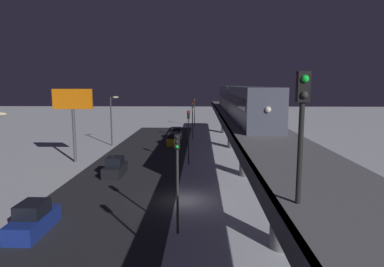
{
  "coord_description": "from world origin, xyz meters",
  "views": [
    {
      "loc": [
        -1.56,
        26.54,
        9.41
      ],
      "look_at": [
        -0.36,
        -18.8,
        2.83
      ],
      "focal_mm": 31.64,
      "sensor_mm": 36.0,
      "label": 1
    }
  ],
  "objects_px": {
    "rail_signal": "(302,115)",
    "sedan_black": "(115,168)",
    "sedan_yellow": "(173,140)",
    "traffic_light_distant": "(195,108)",
    "traffic_light_near": "(177,169)",
    "commercial_billboard": "(73,106)",
    "sedan_white": "(176,134)",
    "traffic_light_mid": "(188,130)",
    "sedan_blue": "(33,220)",
    "subway_train": "(239,100)",
    "traffic_light_far": "(192,115)"
  },
  "relations": [
    {
      "from": "sedan_white",
      "to": "sedan_yellow",
      "type": "bearing_deg",
      "value": -90.0
    },
    {
      "from": "subway_train",
      "to": "traffic_light_distant",
      "type": "relative_size",
      "value": 5.76
    },
    {
      "from": "subway_train",
      "to": "sedan_white",
      "type": "xyz_separation_m",
      "value": [
        9.06,
        -16.45,
        -6.77
      ]
    },
    {
      "from": "subway_train",
      "to": "rail_signal",
      "type": "bearing_deg",
      "value": 86.93
    },
    {
      "from": "sedan_blue",
      "to": "commercial_billboard",
      "type": "bearing_deg",
      "value": -76.86
    },
    {
      "from": "traffic_light_near",
      "to": "commercial_billboard",
      "type": "height_order",
      "value": "commercial_billboard"
    },
    {
      "from": "traffic_light_near",
      "to": "commercial_billboard",
      "type": "xyz_separation_m",
      "value": [
        13.9,
        -19.71,
        2.63
      ]
    },
    {
      "from": "sedan_black",
      "to": "sedan_yellow",
      "type": "xyz_separation_m",
      "value": [
        -4.6,
        -18.23,
        0.0
      ]
    },
    {
      "from": "rail_signal",
      "to": "sedan_yellow",
      "type": "xyz_separation_m",
      "value": [
        7.34,
        -42.34,
        -7.72
      ]
    },
    {
      "from": "sedan_white",
      "to": "sedan_yellow",
      "type": "distance_m",
      "value": 6.3
    },
    {
      "from": "traffic_light_distant",
      "to": "commercial_billboard",
      "type": "height_order",
      "value": "commercial_billboard"
    },
    {
      "from": "sedan_black",
      "to": "traffic_light_near",
      "type": "relative_size",
      "value": 0.64
    },
    {
      "from": "subway_train",
      "to": "sedan_white",
      "type": "distance_m",
      "value": 19.97
    },
    {
      "from": "sedan_black",
      "to": "traffic_light_mid",
      "type": "relative_size",
      "value": 0.64
    },
    {
      "from": "subway_train",
      "to": "sedan_yellow",
      "type": "relative_size",
      "value": 9.02
    },
    {
      "from": "sedan_black",
      "to": "traffic_light_mid",
      "type": "distance_m",
      "value": 9.63
    },
    {
      "from": "rail_signal",
      "to": "traffic_light_mid",
      "type": "distance_m",
      "value": 29.75
    },
    {
      "from": "rail_signal",
      "to": "commercial_billboard",
      "type": "xyz_separation_m",
      "value": [
        18.34,
        -30.06,
        -1.69
      ]
    },
    {
      "from": "sedan_white",
      "to": "sedan_blue",
      "type": "xyz_separation_m",
      "value": [
        6.4,
        38.29,
        0.0
      ]
    },
    {
      "from": "traffic_light_near",
      "to": "subway_train",
      "type": "bearing_deg",
      "value": -105.77
    },
    {
      "from": "subway_train",
      "to": "sedan_blue",
      "type": "bearing_deg",
      "value": 54.7
    },
    {
      "from": "sedan_white",
      "to": "traffic_light_far",
      "type": "relative_size",
      "value": 0.64
    },
    {
      "from": "traffic_light_mid",
      "to": "commercial_billboard",
      "type": "relative_size",
      "value": 0.72
    },
    {
      "from": "sedan_white",
      "to": "traffic_light_near",
      "type": "bearing_deg",
      "value": -85.67
    },
    {
      "from": "sedan_yellow",
      "to": "traffic_light_far",
      "type": "xyz_separation_m",
      "value": [
        -2.9,
        -5.5,
        3.4
      ]
    },
    {
      "from": "rail_signal",
      "to": "traffic_light_near",
      "type": "distance_m",
      "value": 12.06
    },
    {
      "from": "sedan_black",
      "to": "traffic_light_near",
      "type": "height_order",
      "value": "traffic_light_near"
    },
    {
      "from": "sedan_yellow",
      "to": "commercial_billboard",
      "type": "relative_size",
      "value": 0.46
    },
    {
      "from": "sedan_yellow",
      "to": "traffic_light_distant",
      "type": "distance_m",
      "value": 24.65
    },
    {
      "from": "sedan_black",
      "to": "sedan_white",
      "type": "xyz_separation_m",
      "value": [
        -4.6,
        -24.52,
        -0.0
      ]
    },
    {
      "from": "subway_train",
      "to": "traffic_light_far",
      "type": "height_order",
      "value": "subway_train"
    },
    {
      "from": "rail_signal",
      "to": "traffic_light_near",
      "type": "bearing_deg",
      "value": -66.8
    },
    {
      "from": "sedan_blue",
      "to": "commercial_billboard",
      "type": "xyz_separation_m",
      "value": [
        4.6,
        -19.72,
        6.03
      ]
    },
    {
      "from": "sedan_white",
      "to": "sedan_yellow",
      "type": "height_order",
      "value": "same"
    },
    {
      "from": "traffic_light_near",
      "to": "traffic_light_far",
      "type": "distance_m",
      "value": 37.49
    },
    {
      "from": "rail_signal",
      "to": "sedan_white",
      "type": "height_order",
      "value": "rail_signal"
    },
    {
      "from": "rail_signal",
      "to": "sedan_blue",
      "type": "distance_m",
      "value": 18.85
    },
    {
      "from": "subway_train",
      "to": "sedan_white",
      "type": "bearing_deg",
      "value": -61.15
    },
    {
      "from": "sedan_white",
      "to": "traffic_light_far",
      "type": "bearing_deg",
      "value": -15.34
    },
    {
      "from": "sedan_blue",
      "to": "traffic_light_distant",
      "type": "height_order",
      "value": "traffic_light_distant"
    },
    {
      "from": "sedan_white",
      "to": "traffic_light_mid",
      "type": "xyz_separation_m",
      "value": [
        -2.9,
        19.54,
        3.4
      ]
    },
    {
      "from": "rail_signal",
      "to": "sedan_blue",
      "type": "bearing_deg",
      "value": -36.99
    },
    {
      "from": "sedan_white",
      "to": "traffic_light_mid",
      "type": "relative_size",
      "value": 0.64
    },
    {
      "from": "sedan_black",
      "to": "traffic_light_far",
      "type": "relative_size",
      "value": 0.64
    },
    {
      "from": "sedan_black",
      "to": "commercial_billboard",
      "type": "distance_m",
      "value": 10.62
    },
    {
      "from": "sedan_white",
      "to": "traffic_light_mid",
      "type": "distance_m",
      "value": 20.04
    },
    {
      "from": "traffic_light_mid",
      "to": "traffic_light_far",
      "type": "bearing_deg",
      "value": -90.0
    },
    {
      "from": "sedan_white",
      "to": "commercial_billboard",
      "type": "bearing_deg",
      "value": -120.65
    },
    {
      "from": "rail_signal",
      "to": "sedan_black",
      "type": "xyz_separation_m",
      "value": [
        11.94,
        -24.11,
        -7.72
      ]
    },
    {
      "from": "commercial_billboard",
      "to": "traffic_light_mid",
      "type": "bearing_deg",
      "value": 176.02
    }
  ]
}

